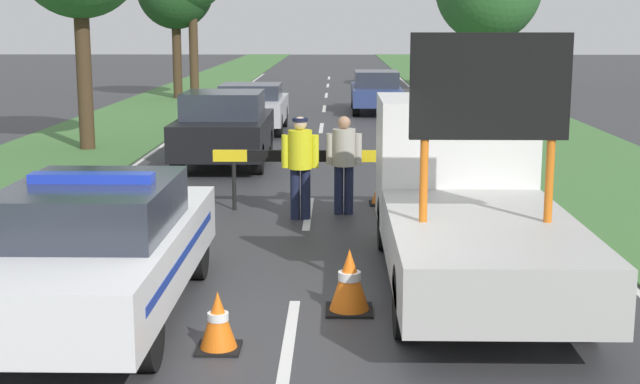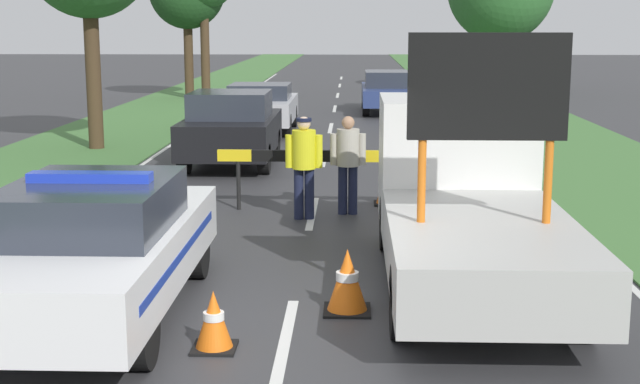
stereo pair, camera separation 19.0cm
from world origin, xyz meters
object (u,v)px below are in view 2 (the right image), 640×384
at_px(police_car, 97,247).
at_px(queued_car_hatch_blue, 386,91).
at_px(traffic_cone_lane_edge, 214,320).
at_px(queued_car_sedan_silver, 261,106).
at_px(pedestrian_civilian, 348,157).
at_px(work_truck, 465,196).
at_px(traffic_cone_near_truck, 413,182).
at_px(queued_car_sedan_black, 231,128).
at_px(police_officer, 304,159).
at_px(road_barrier, 320,160).
at_px(traffic_cone_behind_barrier, 347,281).
at_px(traffic_cone_near_police, 388,186).

relative_size(police_car, queued_car_hatch_blue, 1.05).
bearing_deg(traffic_cone_lane_edge, queued_car_sedan_silver, 94.35).
relative_size(pedestrian_civilian, queued_car_hatch_blue, 0.35).
distance_m(work_truck, traffic_cone_near_truck, 5.18).
bearing_deg(queued_car_sedan_black, queued_car_sedan_silver, -90.24).
relative_size(police_officer, queued_car_sedan_black, 0.42).
xyz_separation_m(police_car, queued_car_hatch_blue, (3.95, 22.61, -0.03)).
relative_size(road_barrier, traffic_cone_near_truck, 5.96).
relative_size(traffic_cone_lane_edge, queued_car_sedan_silver, 0.15).
bearing_deg(work_truck, police_car, 22.12).
relative_size(work_truck, police_officer, 3.38).
bearing_deg(queued_car_hatch_blue, road_barrier, 84.11).
distance_m(pedestrian_civilian, traffic_cone_lane_edge, 6.50).
distance_m(road_barrier, queued_car_sedan_silver, 11.21).
height_order(traffic_cone_behind_barrier, queued_car_sedan_silver, queued_car_sedan_silver).
xyz_separation_m(road_barrier, traffic_cone_lane_edge, (-0.79, -6.64, -0.57)).
relative_size(traffic_cone_near_truck, traffic_cone_lane_edge, 0.98).
relative_size(traffic_cone_behind_barrier, queued_car_sedan_black, 0.18).
relative_size(work_truck, pedestrian_civilian, 3.44).
relative_size(road_barrier, police_officer, 2.08).
xyz_separation_m(police_officer, traffic_cone_behind_barrier, (0.74, -4.72, -0.64)).
relative_size(work_truck, traffic_cone_near_truck, 9.70).
height_order(road_barrier, traffic_cone_lane_edge, road_barrier).
distance_m(road_barrier, police_officer, 0.76).
xyz_separation_m(traffic_cone_near_police, traffic_cone_near_truck, (0.48, 0.67, -0.04)).
relative_size(traffic_cone_near_truck, queued_car_sedan_black, 0.15).
height_order(police_car, police_officer, police_officer).
height_order(work_truck, pedestrian_civilian, work_truck).
xyz_separation_m(traffic_cone_near_truck, queued_car_hatch_blue, (0.08, 15.73, 0.47)).
bearing_deg(pedestrian_civilian, road_barrier, 134.11).
distance_m(police_car, traffic_cone_near_police, 7.09).
bearing_deg(traffic_cone_near_truck, traffic_cone_lane_edge, -107.43).
bearing_deg(police_car, traffic_cone_lane_edge, -34.30).
height_order(traffic_cone_near_police, traffic_cone_near_truck, traffic_cone_near_police).
bearing_deg(queued_car_sedan_black, traffic_cone_near_truck, 136.52).
distance_m(traffic_cone_behind_barrier, queued_car_hatch_blue, 22.40).
relative_size(pedestrian_civilian, traffic_cone_near_police, 2.48).
xyz_separation_m(police_officer, traffic_cone_near_police, (1.41, 1.25, -0.67)).
xyz_separation_m(police_car, traffic_cone_behind_barrier, (2.71, 0.24, -0.43)).
bearing_deg(queued_car_hatch_blue, work_truck, 90.62).
height_order(police_car, queued_car_sedan_black, queued_car_sedan_black).
distance_m(police_car, police_officer, 5.35).
height_order(pedestrian_civilian, traffic_cone_behind_barrier, pedestrian_civilian).
xyz_separation_m(traffic_cone_near_police, traffic_cone_lane_edge, (-1.98, -7.18, -0.03)).
height_order(police_car, queued_car_sedan_silver, police_car).
xyz_separation_m(traffic_cone_behind_barrier, queued_car_hatch_blue, (1.24, 22.37, 0.40)).
bearing_deg(queued_car_sedan_black, traffic_cone_lane_edge, 96.80).
relative_size(work_truck, traffic_cone_behind_barrier, 7.88).
distance_m(traffic_cone_near_police, queued_car_hatch_blue, 16.41).
distance_m(traffic_cone_behind_barrier, queued_car_sedan_black, 10.62).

